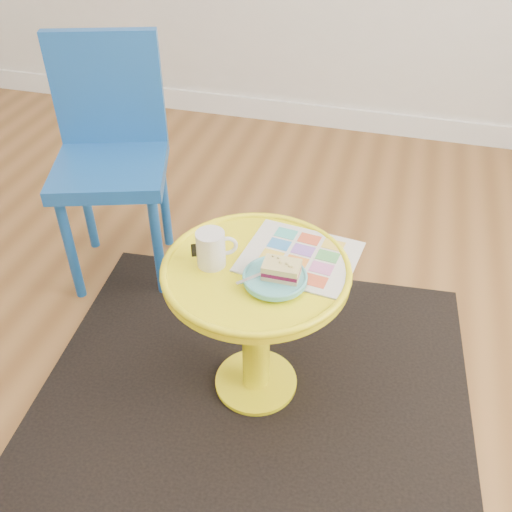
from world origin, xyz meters
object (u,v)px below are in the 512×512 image
(newspaper, at_px, (300,257))
(mug, at_px, (212,248))
(side_table, at_px, (256,305))
(chair, at_px, (111,146))
(plate, at_px, (275,278))

(newspaper, xyz_separation_m, mug, (-0.22, -0.09, 0.05))
(side_table, bearing_deg, chair, 143.76)
(chair, distance_m, plate, 0.90)
(newspaper, bearing_deg, chair, 158.74)
(side_table, bearing_deg, newspaper, 36.04)
(mug, bearing_deg, side_table, -17.20)
(side_table, xyz_separation_m, mug, (-0.12, -0.01, 0.19))
(side_table, height_order, newspaper, newspaper)
(chair, height_order, newspaper, chair)
(mug, bearing_deg, plate, -34.22)
(newspaper, xyz_separation_m, plate, (-0.04, -0.12, 0.01))
(newspaper, height_order, plate, plate)
(chair, distance_m, mug, 0.74)
(newspaper, height_order, mug, mug)
(side_table, relative_size, mug, 4.74)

